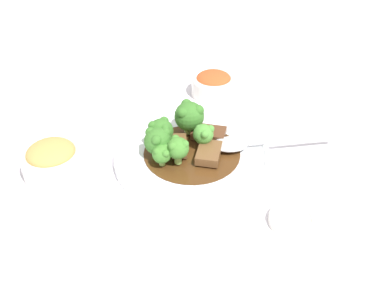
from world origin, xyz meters
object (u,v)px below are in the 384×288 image
Objects in this scene: main_plate at (192,155)px; broccoli_floret_0 at (163,154)px; side_bowl_kimchi at (213,84)px; beef_strip_1 at (209,153)px; broccoli_floret_4 at (189,116)px; sauce_dish at (291,219)px; broccoli_floret_2 at (158,141)px; broccoli_floret_3 at (161,131)px; broccoli_floret_1 at (178,148)px; beef_strip_2 at (179,146)px; broccoli_floret_5 at (205,135)px; serving_spoon at (241,143)px; side_bowl_appetizer at (52,160)px; beef_strip_0 at (209,133)px.

broccoli_floret_0 is (0.00, -0.06, 0.03)m from main_plate.
broccoli_floret_0 reaches higher than side_bowl_kimchi.
broccoli_floret_4 reaches higher than beef_strip_1.
broccoli_floret_4 reaches higher than sauce_dish.
broccoli_floret_2 reaches higher than side_bowl_kimchi.
broccoli_floret_0 is 0.06m from broccoli_floret_3.
broccoli_floret_1 reaches higher than beef_strip_1.
broccoli_floret_0 is (0.02, -0.05, 0.02)m from beef_strip_2.
broccoli_floret_1 is 0.06m from broccoli_floret_5.
broccoli_floret_4 is 0.90× the size of sauce_dish.
serving_spoon reaches higher than main_plate.
broccoli_floret_1 is 1.14× the size of broccoli_floret_5.
broccoli_floret_5 is at bearing 97.01° from broccoli_floret_1.
broccoli_floret_3 reaches higher than beef_strip_2.
beef_strip_1 is 0.33× the size of serving_spoon.
side_bowl_kimchi is 0.39m from side_bowl_appetizer.
broccoli_floret_3 is at bearing -62.33° from side_bowl_kimchi.
broccoli_floret_2 reaches higher than broccoli_floret_0.
sauce_dish is (0.23, 0.04, -0.02)m from beef_strip_2.
broccoli_floret_3 is (-0.05, 0.03, 0.01)m from broccoli_floret_0.
side_bowl_appetizer is 0.40m from sauce_dish.
main_plate is at bearing -172.64° from sauce_dish.
sauce_dish is at bearing 23.28° from broccoli_floret_0.
main_plate is 0.03m from beef_strip_2.
side_bowl_appetizer reaches higher than main_plate.
beef_strip_0 is at bearing 85.93° from broccoli_floret_2.
main_plate is 3.86× the size of beef_strip_0.
side_bowl_kimchi is at bearing 136.84° from broccoli_floret_5.
sauce_dish is at bearing -0.73° from broccoli_floret_4.
sauce_dish is (0.32, 0.24, -0.02)m from side_bowl_appetizer.
broccoli_floret_3 is at bearing -108.62° from beef_strip_0.
broccoli_floret_0 is at bearing -91.29° from broccoli_floret_5.
broccoli_floret_2 is (-0.06, -0.07, 0.02)m from beef_strip_1.
beef_strip_1 is 0.18m from sauce_dish.
broccoli_floret_2 is 0.57× the size of side_bowl_kimchi.
beef_strip_2 is 0.05m from broccoli_floret_5.
side_bowl_kimchi reaches higher than sauce_dish.
sauce_dish is (0.20, 0.07, -0.04)m from broccoli_floret_1.
side_bowl_appetizer is at bearing -109.17° from beef_strip_0.
broccoli_floret_3 is (-0.03, -0.09, 0.03)m from beef_strip_0.
beef_strip_1 is 1.30× the size of broccoli_floret_2.
broccoli_floret_2 reaches higher than broccoli_floret_5.
beef_strip_1 is 0.06m from broccoli_floret_1.
broccoli_floret_0 is (0.02, -0.11, 0.02)m from beef_strip_0.
beef_strip_1 is 0.09m from broccoli_floret_3.
beef_strip_2 is (-0.02, -0.01, 0.02)m from main_plate.
side_bowl_kimchi is at bearing 119.68° from broccoli_floret_2.
broccoli_floret_4 reaches higher than broccoli_floret_3.
beef_strip_2 is at bearing -54.11° from side_bowl_kimchi.
broccoli_floret_1 is (-0.02, -0.05, 0.02)m from beef_strip_1.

